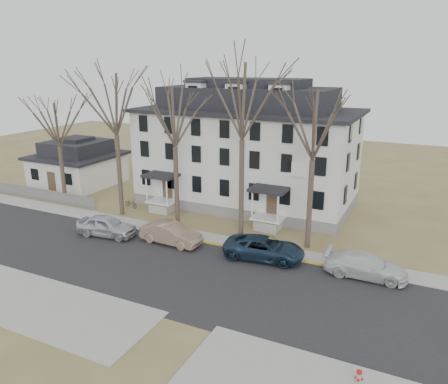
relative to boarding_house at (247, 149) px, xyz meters
The scene contains 19 objects.
ground 18.85m from the boarding_house, 83.64° to the right, with size 120.00×120.00×0.00m, color olive.
main_road 16.96m from the boarding_house, 82.85° to the right, with size 120.00×10.00×0.04m, color #27272A.
far_sidewalk 11.49m from the boarding_house, 78.64° to the right, with size 120.00×2.00×0.08m, color #A09F97.
near_sidewalk_left 24.33m from the boarding_house, 104.65° to the right, with size 20.00×5.00×0.08m, color #A09F97.
yellow_curb 13.99m from the boarding_house, 57.18° to the right, with size 14.00×0.25×0.06m, color gold.
boarding_house is the anchor object (origin of this frame).
small_house 20.34m from the boarding_house, behind, with size 8.70×8.70×5.00m.
fence 21.48m from the boarding_house, 156.01° to the right, with size 14.00×0.06×1.20m, color gray.
tree_far_left 13.12m from the boarding_house, 137.82° to the right, with size 8.40×8.40×13.72m.
tree_mid_left 9.66m from the boarding_house, 110.20° to the right, with size 7.80×7.80×12.74m.
tree_center 10.39m from the boarding_house, 69.80° to the right, with size 9.00×9.00×14.70m.
tree_mid_right 12.51m from the boarding_house, 43.81° to the right, with size 7.80×7.80×12.74m.
tree_bungalow 18.17m from the boarding_house, 152.99° to the right, with size 6.60×6.60×10.78m.
car_silver 15.30m from the boarding_house, 117.13° to the right, with size 1.97×4.90×1.67m, color silver.
car_tan 12.98m from the boarding_house, 95.49° to the right, with size 1.71×4.91×1.62m, color #917560.
car_navy 13.88m from the boarding_house, 61.43° to the right, with size 2.62×5.69×1.58m, color #1A2D41.
car_white 17.90m from the boarding_house, 40.36° to the right, with size 2.14×5.27×1.53m, color silver.
bicycle_left 12.34m from the boarding_house, 145.36° to the right, with size 0.56×1.59×0.84m, color black.
fire_hydrant 26.59m from the boarding_house, 56.31° to the right, with size 0.36×0.34×0.87m.
Camera 1 is at (14.08, -20.45, 13.50)m, focal length 35.00 mm.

